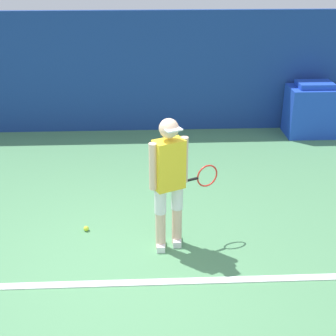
% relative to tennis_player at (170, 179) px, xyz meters
% --- Properties ---
extents(ground_plane, '(24.00, 24.00, 0.00)m').
position_rel_tennis_player_xyz_m(ground_plane, '(-0.57, -0.45, -0.90)').
color(ground_plane, '#518C5B').
extents(back_wall, '(24.00, 0.10, 2.27)m').
position_rel_tennis_player_xyz_m(back_wall, '(-0.57, 4.02, 0.23)').
color(back_wall, navy).
rests_on(back_wall, ground_plane).
extents(court_baseline, '(21.60, 0.10, 0.01)m').
position_rel_tennis_player_xyz_m(court_baseline, '(-0.57, -0.70, -0.90)').
color(court_baseline, white).
rests_on(court_baseline, ground_plane).
extents(tennis_player, '(0.83, 0.47, 1.63)m').
position_rel_tennis_player_xyz_m(tennis_player, '(0.00, 0.00, 0.00)').
color(tennis_player, beige).
rests_on(tennis_player, ground_plane).
extents(tennis_ball, '(0.07, 0.07, 0.07)m').
position_rel_tennis_player_xyz_m(tennis_ball, '(-1.05, 0.36, -0.87)').
color(tennis_ball, '#D1E533').
rests_on(tennis_ball, ground_plane).
extents(covered_chair, '(0.93, 0.64, 1.03)m').
position_rel_tennis_player_xyz_m(covered_chair, '(2.87, 3.60, -0.41)').
color(covered_chair, blue).
rests_on(covered_chair, ground_plane).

